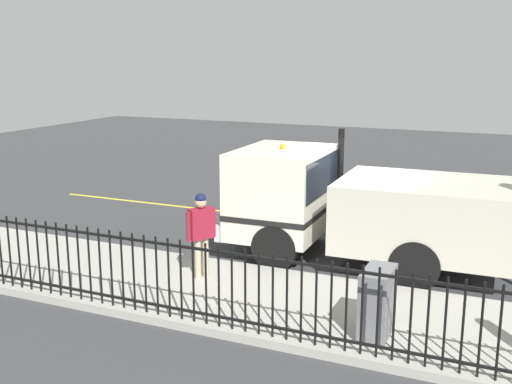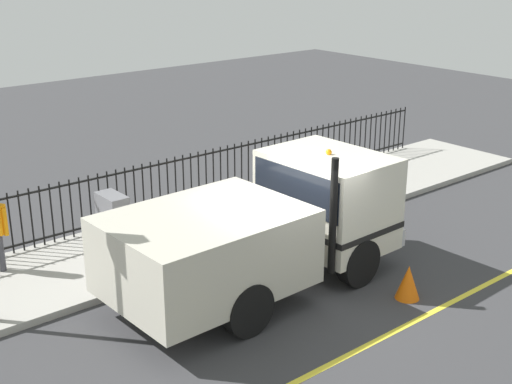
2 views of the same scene
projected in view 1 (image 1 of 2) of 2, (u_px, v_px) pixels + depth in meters
ground_plane at (350, 253)px, 13.77m from camera, size 47.62×47.62×0.00m
sidewalk_slab at (297, 306)px, 10.66m from camera, size 3.05×21.64×0.14m
lane_marking at (373, 228)px, 15.71m from camera, size 0.12×19.48×0.01m
work_truck at (348, 202)px, 12.98m from camera, size 2.65×5.95×2.71m
worker_standing at (201, 226)px, 11.62m from camera, size 0.54×0.43×1.67m
iron_fence at (266, 294)px, 9.26m from camera, size 0.04×18.43×1.34m
utility_cabinet at (377, 302)px, 9.33m from camera, size 0.81×0.42×1.05m
traffic_cone at (310, 216)px, 15.65m from camera, size 0.46×0.46×0.66m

